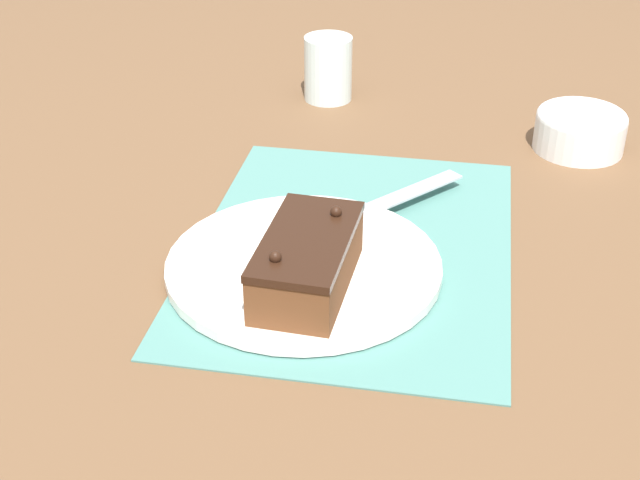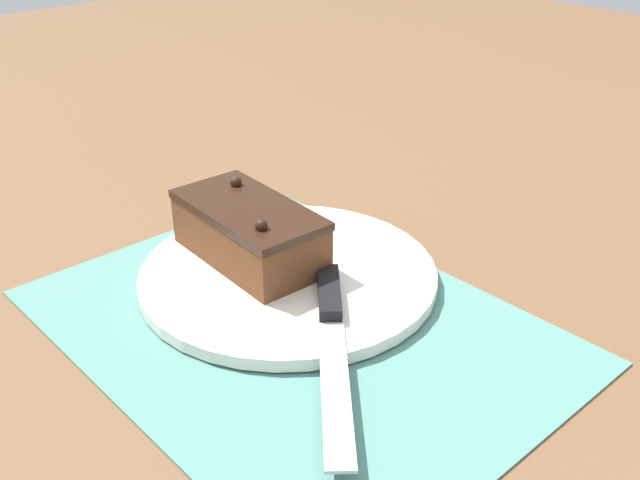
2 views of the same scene
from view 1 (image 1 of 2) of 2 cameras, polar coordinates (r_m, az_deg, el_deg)
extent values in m
plane|color=brown|center=(0.98, 2.14, -0.52)|extent=(3.00, 3.00, 0.00)
cube|color=slate|center=(0.98, 2.15, -0.42)|extent=(0.46, 0.34, 0.00)
cylinder|color=white|center=(0.93, -1.05, -1.67)|extent=(0.29, 0.29, 0.01)
cube|color=brown|center=(0.87, -0.82, -1.60)|extent=(0.16, 0.09, 0.05)
cube|color=black|center=(0.86, -0.84, 0.00)|extent=(0.17, 0.09, 0.01)
sphere|color=black|center=(0.82, -2.88, -1.08)|extent=(0.01, 0.01, 0.01)
sphere|color=black|center=(0.89, 1.04, 1.83)|extent=(0.01, 0.01, 0.01)
cube|color=black|center=(0.98, 0.14, 1.01)|extent=(0.07, 0.07, 0.01)
cube|color=#B7BABF|center=(1.05, 5.48, 2.91)|extent=(0.14, 0.13, 0.00)
cylinder|color=silver|center=(1.34, 0.52, 10.92)|extent=(0.07, 0.07, 0.09)
cylinder|color=white|center=(1.24, 16.27, 6.58)|extent=(0.12, 0.12, 0.05)
torus|color=white|center=(1.23, 16.43, 7.55)|extent=(0.12, 0.12, 0.02)
camera|label=2|loc=(1.27, 23.20, 23.19)|focal=42.00mm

